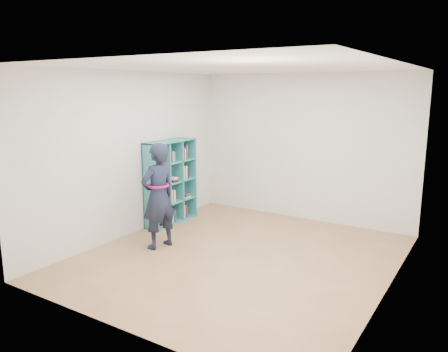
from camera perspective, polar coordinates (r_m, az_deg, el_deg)
The scene contains 9 objects.
floor at distance 6.26m, azimuth 1.94°, elevation -10.49°, with size 4.50×4.50×0.00m, color olive.
ceiling at distance 5.82m, azimuth 2.12°, elevation 14.02°, with size 4.50×4.50×0.00m, color white.
wall_left at distance 7.11m, azimuth -12.04°, elevation 2.78°, with size 0.02×4.50×2.60m, color silver.
wall_right at distance 5.21m, azimuth 21.39°, elevation -0.84°, with size 0.02×4.50×2.60m, color silver.
wall_back at distance 7.90m, azimuth 10.31°, elevation 3.69°, with size 4.00×0.02×2.60m, color silver.
wall_front at distance 4.16m, azimuth -13.85°, elevation -3.31°, with size 4.00×0.02×2.60m, color silver.
bookshelf at distance 7.68m, azimuth -7.11°, elevation -0.89°, with size 0.32×1.09×1.45m.
person at distance 6.46m, azimuth -8.58°, elevation -2.60°, with size 0.48×0.64×1.57m.
smartphone at distance 6.58m, azimuth -8.80°, elevation -1.43°, with size 0.02×0.10×0.12m.
Camera 1 is at (2.93, -5.02, 2.33)m, focal length 35.00 mm.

